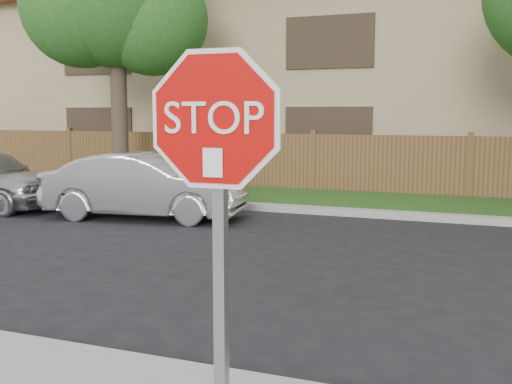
% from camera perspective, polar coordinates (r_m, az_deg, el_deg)
% --- Properties ---
extents(far_curb, '(70.00, 0.30, 0.15)m').
position_cam_1_polar(far_curb, '(12.64, 19.18, -2.44)').
color(far_curb, gray).
rests_on(far_curb, ground).
extents(grass_strip, '(70.00, 3.00, 0.12)m').
position_cam_1_polar(grass_strip, '(14.27, 19.38, -1.40)').
color(grass_strip, '#1E4714').
rests_on(grass_strip, ground).
extents(fence, '(70.00, 0.12, 1.60)m').
position_cam_1_polar(fence, '(15.77, 19.66, 2.12)').
color(fence, '#4E361B').
rests_on(fence, ground).
extents(apartment_building, '(35.20, 9.20, 7.20)m').
position_cam_1_polar(apartment_building, '(21.35, 20.34, 10.74)').
color(apartment_building, '#9E8B62').
rests_on(apartment_building, ground).
extents(stop_sign, '(1.01, 0.13, 2.55)m').
position_cam_1_polar(stop_sign, '(3.13, -3.78, 1.04)').
color(stop_sign, gray).
rests_on(stop_sign, sidewalk_near).
extents(sedan_left, '(4.28, 2.01, 1.36)m').
position_cam_1_polar(sedan_left, '(12.54, -10.55, 0.56)').
color(sedan_left, '#A1A1A5').
rests_on(sedan_left, ground).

